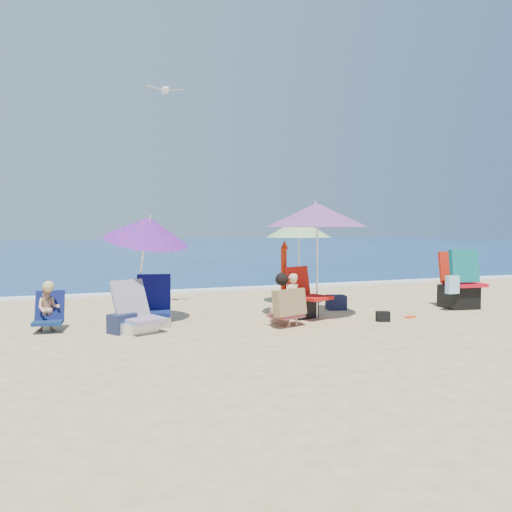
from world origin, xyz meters
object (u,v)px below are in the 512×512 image
object	(u,v)px
furled_umbrella	(284,275)
camp_chair_right	(459,287)
chair_navy	(153,311)
camp_chair_left	(301,302)
seagull	(165,90)
chair_rainbow	(135,318)
person_center	(290,301)
umbrella_turquoise	(316,215)
umbrella_striped	(298,228)
person_left	(48,308)
umbrella_blue	(148,229)

from	to	relation	value
furled_umbrella	camp_chair_right	bearing A→B (deg)	-6.57
chair_navy	camp_chair_right	size ratio (longest dim) A/B	0.72
camp_chair_left	seagull	size ratio (longest dim) A/B	1.33
furled_umbrella	chair_rainbow	distance (m)	2.78
furled_umbrella	person_center	bearing A→B (deg)	-108.68
umbrella_turquoise	camp_chair_right	size ratio (longest dim) A/B	1.75
furled_umbrella	camp_chair_right	distance (m)	3.68
chair_rainbow	person_center	xyz separation A→B (m)	(2.38, -0.49, 0.21)
person_center	umbrella_turquoise	bearing A→B (deg)	36.59
furled_umbrella	chair_rainbow	size ratio (longest dim) A/B	1.55
umbrella_striped	camp_chair_right	distance (m)	3.42
furled_umbrella	chair_navy	world-z (taller)	furled_umbrella
umbrella_turquoise	person_center	size ratio (longest dim) A/B	2.38
umbrella_striped	camp_chair_left	world-z (taller)	umbrella_striped
umbrella_striped	seagull	xyz separation A→B (m)	(-2.80, -0.13, 2.53)
person_left	chair_rainbow	bearing A→B (deg)	-23.12
umbrella_blue	person_center	xyz separation A→B (m)	(2.07, -1.15, -1.15)
chair_navy	furled_umbrella	bearing A→B (deg)	-2.21
camp_chair_left	person_center	xyz separation A→B (m)	(-0.55, -0.67, 0.15)
person_center	furled_umbrella	bearing A→B (deg)	71.32
seagull	umbrella_striped	bearing A→B (deg)	2.58
umbrella_striped	umbrella_blue	xyz separation A→B (m)	(-3.29, -1.03, -0.03)
umbrella_blue	person_left	xyz separation A→B (m)	(-1.55, -0.13, -1.22)
umbrella_blue	seagull	distance (m)	2.76
umbrella_turquoise	umbrella_blue	bearing A→B (deg)	168.67
chair_rainbow	camp_chair_left	world-z (taller)	camp_chair_left
umbrella_striped	camp_chair_right	size ratio (longest dim) A/B	1.55
furled_umbrella	camp_chair_left	world-z (taller)	furled_umbrella
umbrella_blue	furled_umbrella	distance (m)	2.53
chair_navy	seagull	xyz separation A→B (m)	(0.44, 1.05, 3.92)
camp_chair_right	camp_chair_left	bearing A→B (deg)	177.00
furled_umbrella	person_left	world-z (taller)	furled_umbrella
umbrella_turquoise	person_center	world-z (taller)	umbrella_turquoise
umbrella_turquoise	furled_umbrella	bearing A→B (deg)	144.78
umbrella_turquoise	person_left	world-z (taller)	umbrella_turquoise
chair_rainbow	furled_umbrella	bearing A→B (deg)	8.93
chair_rainbow	camp_chair_left	xyz separation A→B (m)	(2.93, 0.18, 0.07)
umbrella_striped	seagull	world-z (taller)	seagull
camp_chair_right	person_left	bearing A→B (deg)	176.03
camp_chair_left	seagull	world-z (taller)	seagull
camp_chair_right	seagull	bearing A→B (deg)	164.25
chair_rainbow	person_center	size ratio (longest dim) A/B	1.02
umbrella_blue	chair_navy	xyz separation A→B (m)	(0.05, -0.15, -1.36)
person_center	seagull	bearing A→B (deg)	127.59
chair_rainbow	camp_chair_right	size ratio (longest dim) A/B	0.75
seagull	person_center	bearing A→B (deg)	-52.41
umbrella_blue	furled_umbrella	size ratio (longest dim) A/B	1.40
umbrella_striped	person_center	distance (m)	2.77
umbrella_blue	camp_chair_right	bearing A→B (deg)	-6.23
umbrella_turquoise	umbrella_striped	xyz separation A→B (m)	(0.43, 1.60, -0.22)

